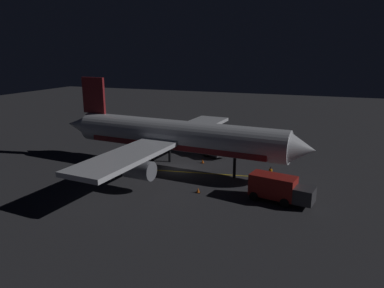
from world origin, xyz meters
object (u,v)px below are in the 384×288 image
object	(u,v)px
airliner	(173,136)
ground_crew_worker	(270,174)
catering_truck	(207,146)
baggage_truck	(278,189)
traffic_cone_near_left	(198,190)
traffic_cone_near_right	(203,161)

from	to	relation	value
airliner	ground_crew_worker	size ratio (longest dim) A/B	19.94
airliner	catering_truck	bearing A→B (deg)	165.31
baggage_truck	traffic_cone_near_left	bearing A→B (deg)	-85.48
ground_crew_worker	traffic_cone_near_right	bearing A→B (deg)	-112.07
ground_crew_worker	traffic_cone_near_left	bearing A→B (deg)	-47.53
airliner	traffic_cone_near_left	world-z (taller)	airliner
airliner	baggage_truck	xyz separation A→B (m)	(5.91, 13.94, -2.89)
baggage_truck	traffic_cone_near_right	distance (m)	14.58
ground_crew_worker	traffic_cone_near_right	size ratio (longest dim) A/B	3.16
airliner	baggage_truck	world-z (taller)	airliner
traffic_cone_near_left	baggage_truck	bearing A→B (deg)	94.52
catering_truck	ground_crew_worker	bearing A→B (deg)	51.47
catering_truck	ground_crew_worker	xyz separation A→B (m)	(8.24, 10.35, -0.36)
baggage_truck	catering_truck	xyz separation A→B (m)	(-13.71, -11.90, -0.10)
ground_crew_worker	traffic_cone_near_left	xyz separation A→B (m)	(6.12, -6.69, -0.64)
airliner	catering_truck	xyz separation A→B (m)	(-7.80, 2.05, -2.99)
baggage_truck	traffic_cone_near_right	world-z (taller)	baggage_truck
ground_crew_worker	traffic_cone_near_left	distance (m)	9.09
traffic_cone_near_left	traffic_cone_near_right	xyz separation A→B (m)	(-10.00, -2.89, 0.00)
airliner	catering_truck	world-z (taller)	airliner
baggage_truck	catering_truck	world-z (taller)	baggage_truck
baggage_truck	traffic_cone_near_left	size ratio (longest dim) A/B	11.93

